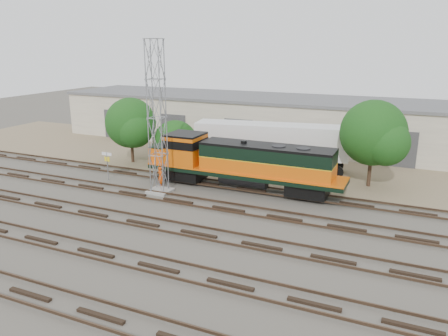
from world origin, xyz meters
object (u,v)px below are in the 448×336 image
at_px(signal_tower, 157,121).
at_px(semi_trailer, 274,141).
at_px(locomotive, 240,162).
at_px(worker, 161,177).

distance_m(signal_tower, semi_trailer, 11.78).
xyz_separation_m(locomotive, worker, (-6.04, -2.03, -1.38)).
relative_size(locomotive, worker, 9.51).
height_order(locomotive, worker, locomotive).
bearing_deg(locomotive, signal_tower, -149.03).
distance_m(locomotive, worker, 6.52).
distance_m(worker, semi_trailer, 10.97).
bearing_deg(worker, signal_tower, 149.14).
relative_size(locomotive, semi_trailer, 1.14).
xyz_separation_m(signal_tower, semi_trailer, (6.08, 9.65, -2.93)).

